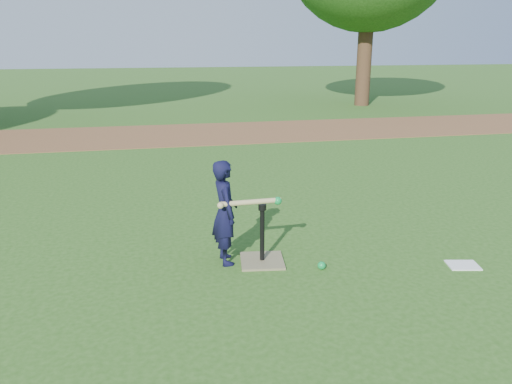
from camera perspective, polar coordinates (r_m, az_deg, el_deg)
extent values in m
plane|color=#285116|center=(4.99, -2.24, -8.58)|extent=(80.00, 80.00, 0.00)
cube|color=brown|center=(12.15, -8.28, 6.55)|extent=(24.00, 3.00, 0.01)
imported|color=black|center=(4.92, -3.57, -2.33)|extent=(0.28, 0.40, 1.05)
sphere|color=#0D903C|center=(4.97, 7.51, -8.32)|extent=(0.08, 0.08, 0.08)
cube|color=white|center=(5.42, 22.57, -7.73)|extent=(0.34, 0.29, 0.01)
cube|color=olive|center=(5.09, 0.70, -7.86)|extent=(0.48, 0.48, 0.02)
cylinder|color=black|center=(4.98, 0.71, -4.84)|extent=(0.05, 0.05, 0.55)
cylinder|color=black|center=(4.88, 0.73, -1.73)|extent=(0.08, 0.08, 0.06)
cylinder|color=tan|center=(4.82, -0.61, -1.17)|extent=(0.60, 0.07, 0.05)
sphere|color=tan|center=(4.73, -4.08, -1.55)|extent=(0.06, 0.06, 0.06)
sphere|color=#0D903C|center=(4.88, 2.50, -1.01)|extent=(0.08, 0.08, 0.08)
cylinder|color=#382316|center=(17.97, 12.29, 15.10)|extent=(0.50, 0.50, 3.42)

